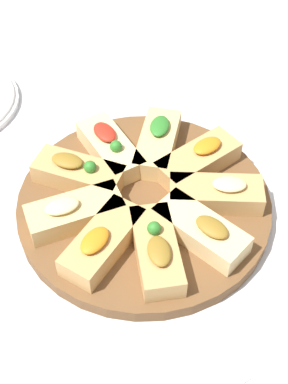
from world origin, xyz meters
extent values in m
plane|color=silver|center=(0.00, 0.00, 0.00)|extent=(3.00, 3.00, 0.00)
cylinder|color=brown|center=(0.00, 0.00, 0.01)|extent=(0.36, 0.36, 0.02)
cube|color=tan|center=(0.01, 0.10, 0.04)|extent=(0.07, 0.14, 0.03)
ellipsoid|color=orange|center=(0.01, 0.12, 0.06)|extent=(0.03, 0.05, 0.01)
cube|color=tan|center=(-0.06, 0.08, 0.04)|extent=(0.12, 0.14, 0.03)
ellipsoid|color=olive|center=(-0.07, 0.10, 0.06)|extent=(0.05, 0.06, 0.01)
sphere|color=#2D7A28|center=(-0.05, 0.07, 0.06)|extent=(0.02, 0.02, 0.02)
cube|color=#E5C689|center=(-0.10, 0.03, 0.04)|extent=(0.14, 0.09, 0.03)
ellipsoid|color=olive|center=(-0.11, 0.03, 0.06)|extent=(0.05, 0.04, 0.01)
cube|color=tan|center=(-0.09, -0.04, 0.04)|extent=(0.14, 0.10, 0.03)
ellipsoid|color=beige|center=(-0.11, -0.05, 0.06)|extent=(0.05, 0.05, 0.01)
cube|color=tan|center=(-0.05, -0.09, 0.04)|extent=(0.10, 0.14, 0.03)
ellipsoid|color=orange|center=(-0.05, -0.11, 0.06)|extent=(0.05, 0.06, 0.01)
cube|color=#DBB775|center=(0.02, -0.10, 0.04)|extent=(0.08, 0.14, 0.03)
ellipsoid|color=#2D7A28|center=(0.03, -0.11, 0.06)|extent=(0.04, 0.05, 0.01)
cube|color=#E5C689|center=(0.08, -0.06, 0.04)|extent=(0.14, 0.12, 0.03)
ellipsoid|color=red|center=(0.10, -0.07, 0.06)|extent=(0.06, 0.05, 0.01)
sphere|color=#2D7A28|center=(0.07, -0.05, 0.06)|extent=(0.02, 0.02, 0.02)
cube|color=tan|center=(0.10, 0.01, 0.04)|extent=(0.13, 0.06, 0.03)
ellipsoid|color=olive|center=(0.12, 0.01, 0.06)|extent=(0.05, 0.03, 0.01)
sphere|color=#2D7A28|center=(0.08, 0.01, 0.06)|extent=(0.02, 0.02, 0.02)
cube|color=#DBB775|center=(0.07, 0.07, 0.04)|extent=(0.13, 0.13, 0.03)
ellipsoid|color=beige|center=(0.08, 0.09, 0.06)|extent=(0.05, 0.05, 0.01)
camera|label=1|loc=(-0.22, 0.45, 0.60)|focal=50.00mm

